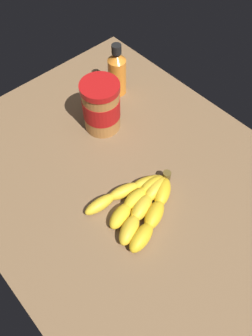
% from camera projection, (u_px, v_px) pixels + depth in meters
% --- Properties ---
extents(ground_plane, '(0.92, 0.72, 0.05)m').
position_uv_depth(ground_plane, '(125.00, 179.00, 0.83)').
color(ground_plane, brown).
extents(banana_bunch, '(0.17, 0.22, 0.04)m').
position_uv_depth(banana_bunch, '(141.00, 204.00, 0.74)').
color(banana_bunch, yellow).
rests_on(banana_bunch, ground_plane).
extents(peanut_butter_jar, '(0.10, 0.10, 0.15)m').
position_uv_depth(peanut_butter_jar, '(101.00, 106.00, 0.84)').
color(peanut_butter_jar, '#B27238').
rests_on(peanut_butter_jar, ground_plane).
extents(honey_bottle, '(0.05, 0.05, 0.16)m').
position_uv_depth(honey_bottle, '(117.00, 72.00, 0.92)').
color(honey_bottle, orange).
rests_on(honey_bottle, ground_plane).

